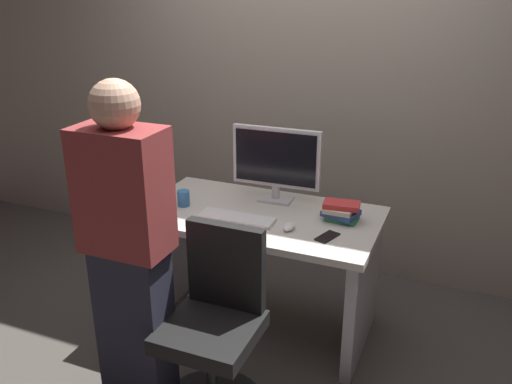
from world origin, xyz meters
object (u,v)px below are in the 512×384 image
object	(u,v)px
mouse	(289,227)
cell_phone	(327,237)
office_chair	(216,331)
cup_near_keyboard	(183,198)
keyboard	(237,218)
book_stack	(341,211)
desk	(259,250)
monitor	(276,160)
person_at_desk	(129,251)

from	to	relation	value
mouse	cell_phone	world-z (taller)	mouse
office_chair	cup_near_keyboard	xyz separation A→B (m)	(-0.52, 0.64, 0.37)
keyboard	mouse	world-z (taller)	mouse
office_chair	mouse	world-z (taller)	office_chair
office_chair	book_stack	xyz separation A→B (m)	(0.40, 0.79, 0.38)
desk	cup_near_keyboard	size ratio (longest dim) A/B	14.68
monitor	mouse	size ratio (longest dim) A/B	5.41
book_stack	cell_phone	xyz separation A→B (m)	(-0.01, -0.24, -0.05)
desk	monitor	bearing A→B (deg)	84.85
book_stack	cup_near_keyboard	bearing A→B (deg)	-170.58
person_at_desk	cell_phone	distance (m)	1.02
person_at_desk	cup_near_keyboard	distance (m)	0.76
office_chair	monitor	bearing A→B (deg)	92.36
office_chair	person_at_desk	world-z (taller)	person_at_desk
office_chair	cell_phone	xyz separation A→B (m)	(0.39, 0.55, 0.33)
desk	cup_near_keyboard	distance (m)	0.55
monitor	cell_phone	xyz separation A→B (m)	(0.43, -0.37, -0.25)
desk	monitor	world-z (taller)	monitor
mouse	desk	bearing A→B (deg)	148.49
monitor	keyboard	size ratio (longest dim) A/B	1.26
mouse	cell_phone	xyz separation A→B (m)	(0.22, -0.01, -0.01)
book_stack	mouse	bearing A→B (deg)	-135.01
office_chair	mouse	distance (m)	0.68
cup_near_keyboard	cell_phone	size ratio (longest dim) A/B	0.65
office_chair	monitor	xyz separation A→B (m)	(-0.04, 0.92, 0.58)
monitor	cup_near_keyboard	bearing A→B (deg)	-149.43
monitor	cup_near_keyboard	world-z (taller)	monitor
monitor	book_stack	xyz separation A→B (m)	(0.44, -0.13, -0.20)
keyboard	cell_phone	distance (m)	0.53
office_chair	person_at_desk	distance (m)	0.57
office_chair	monitor	distance (m)	1.09
monitor	keyboard	distance (m)	0.44
office_chair	person_at_desk	xyz separation A→B (m)	(-0.38, -0.11, 0.41)
monitor	cell_phone	distance (m)	0.62
office_chair	keyboard	size ratio (longest dim) A/B	2.19
book_stack	desk	bearing A→B (deg)	-169.42
keyboard	mouse	xyz separation A→B (m)	(0.31, -0.01, 0.01)
desk	monitor	xyz separation A→B (m)	(0.02, 0.22, 0.50)
keyboard	person_at_desk	bearing A→B (deg)	-110.66
keyboard	cell_phone	size ratio (longest dim) A/B	2.99
monitor	keyboard	world-z (taller)	monitor
desk	book_stack	distance (m)	0.55
person_at_desk	monitor	size ratio (longest dim) A/B	3.03
cup_near_keyboard	keyboard	bearing A→B (deg)	-9.62
office_chair	person_at_desk	bearing A→B (deg)	-164.20
cell_phone	office_chair	bearing A→B (deg)	-106.84
keyboard	cell_phone	bearing A→B (deg)	-3.77
desk	person_at_desk	xyz separation A→B (m)	(-0.33, -0.81, 0.33)
monitor	cup_near_keyboard	distance (m)	0.59
person_at_desk	book_stack	distance (m)	1.19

